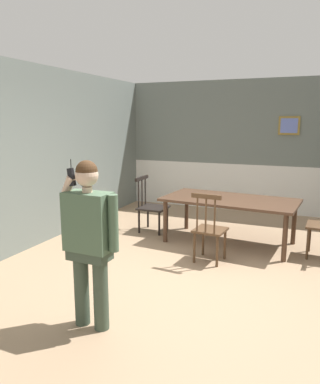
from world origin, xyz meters
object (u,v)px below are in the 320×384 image
at_px(dining_table, 230,203).
at_px(chair_near_window, 151,206).
at_px(person_figure, 90,235).
at_px(chair_by_doorway, 209,229).

relative_size(dining_table, chair_near_window, 2.20).
distance_m(dining_table, chair_near_window, 1.42).
xyz_separation_m(dining_table, person_figure, (-0.66, -2.92, 0.25)).
bearing_deg(dining_table, chair_by_doorway, -95.03).
xyz_separation_m(chair_near_window, chair_by_doorway, (1.33, -1.03, 0.01)).
xyz_separation_m(chair_near_window, person_figure, (0.75, -3.04, 0.44)).
relative_size(chair_near_window, chair_by_doorway, 0.99).
height_order(dining_table, person_figure, person_figure).
relative_size(dining_table, chair_by_doorway, 2.17).
height_order(dining_table, chair_by_doorway, chair_by_doorway).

